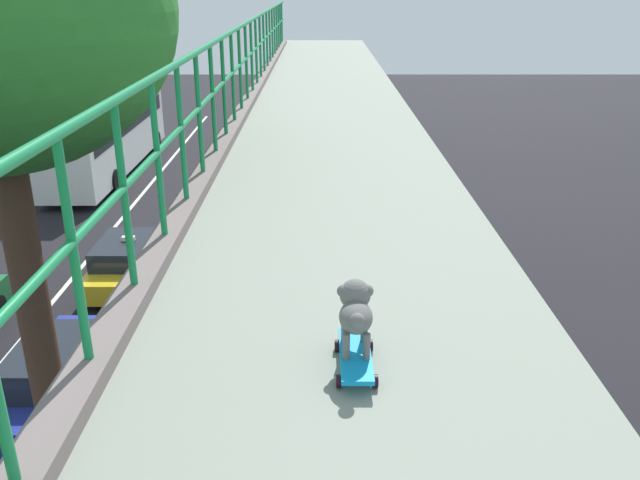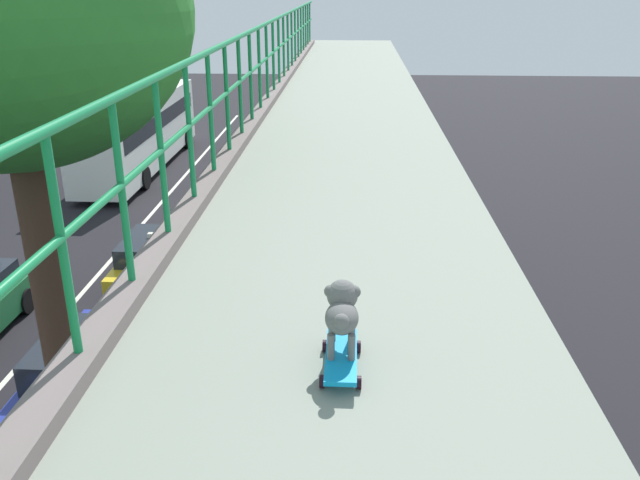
# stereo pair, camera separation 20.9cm
# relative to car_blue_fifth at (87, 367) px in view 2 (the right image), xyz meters

# --- Properties ---
(car_blue_fifth) EXTENTS (2.00, 4.35, 1.45)m
(car_blue_fifth) POSITION_rel_car_blue_fifth_xyz_m (0.00, 0.00, 0.00)
(car_blue_fifth) COLOR navy
(car_blue_fifth) RESTS_ON ground
(car_yellow_cab_seventh) EXTENTS (1.97, 4.21, 1.45)m
(car_yellow_cab_seventh) POSITION_rel_car_blue_fifth_xyz_m (-0.17, 5.89, -0.04)
(car_yellow_cab_seventh) COLOR gold
(car_yellow_cab_seventh) RESTS_ON ground
(city_bus) EXTENTS (2.50, 11.60, 3.26)m
(city_bus) POSITION_rel_car_blue_fifth_xyz_m (-4.33, 17.65, 1.16)
(city_bus) COLOR white
(city_bus) RESTS_ON ground
(roadside_tree_mid) EXTENTS (3.80, 3.80, 9.45)m
(roadside_tree_mid) POSITION_rel_car_blue_fifth_xyz_m (1.90, -4.63, 7.07)
(roadside_tree_mid) COLOR brown
(roadside_tree_mid) RESTS_ON ground
(toy_skateboard) EXTENTS (0.20, 0.49, 0.09)m
(toy_skateboard) POSITION_rel_car_blue_fifth_xyz_m (5.37, -8.61, 5.75)
(toy_skateboard) COLOR #0D94D7
(toy_skateboard) RESTS_ON overpass_deck
(small_dog) EXTENTS (0.18, 0.35, 0.33)m
(small_dog) POSITION_rel_car_blue_fifth_xyz_m (5.37, -8.54, 5.97)
(small_dog) COLOR slate
(small_dog) RESTS_ON toy_skateboard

